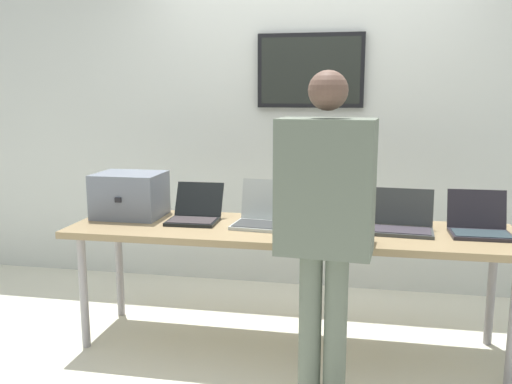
{
  "coord_description": "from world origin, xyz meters",
  "views": [
    {
      "loc": [
        0.4,
        -3.11,
        1.52
      ],
      "look_at": [
        -0.2,
        -0.02,
        0.96
      ],
      "focal_mm": 38.19,
      "sensor_mm": 36.0,
      "label": 1
    }
  ],
  "objects": [
    {
      "name": "ground",
      "position": [
        0.0,
        0.0,
        -0.02
      ],
      "size": [
        8.0,
        8.0,
        0.04
      ],
      "primitive_type": "cube",
      "color": "silver"
    },
    {
      "name": "laptop_station_4",
      "position": [
        1.07,
        0.06,
        0.8
      ],
      "size": [
        0.33,
        0.29,
        0.24
      ],
      "color": "#27232A",
      "rests_on": "workbench"
    },
    {
      "name": "laptop_station_0",
      "position": [
        -0.6,
        0.07,
        0.79
      ],
      "size": [
        0.31,
        0.34,
        0.22
      ],
      "color": "black",
      "rests_on": "workbench"
    },
    {
      "name": "person",
      "position": [
        0.25,
        -0.62,
        0.99
      ],
      "size": [
        0.47,
        0.62,
        1.63
      ],
      "color": "#606A5C",
      "rests_on": "ground"
    },
    {
      "name": "back_wall",
      "position": [
        0.0,
        1.13,
        1.33
      ],
      "size": [
        8.0,
        0.11,
        2.64
      ],
      "color": "silver",
      "rests_on": "ground"
    },
    {
      "name": "laptop_station_2",
      "position": [
        0.24,
        0.06,
        0.8
      ],
      "size": [
        0.32,
        0.39,
        0.25
      ],
      "color": "black",
      "rests_on": "workbench"
    },
    {
      "name": "equipment_box",
      "position": [
        -1.05,
        0.12,
        0.88
      ],
      "size": [
        0.42,
        0.36,
        0.28
      ],
      "color": "slate",
      "rests_on": "workbench"
    },
    {
      "name": "workbench",
      "position": [
        0.0,
        0.0,
        0.69
      ],
      "size": [
        2.62,
        0.7,
        0.74
      ],
      "color": "#8F7752",
      "rests_on": "ground"
    },
    {
      "name": "laptop_station_1",
      "position": [
        -0.17,
        0.05,
        0.8
      ],
      "size": [
        0.34,
        0.34,
        0.26
      ],
      "color": "#B0B6B4",
      "rests_on": "workbench"
    },
    {
      "name": "laptop_station_3",
      "position": [
        0.64,
        0.05,
        0.8
      ],
      "size": [
        0.39,
        0.29,
        0.24
      ],
      "color": "#36393A",
      "rests_on": "workbench"
    }
  ]
}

